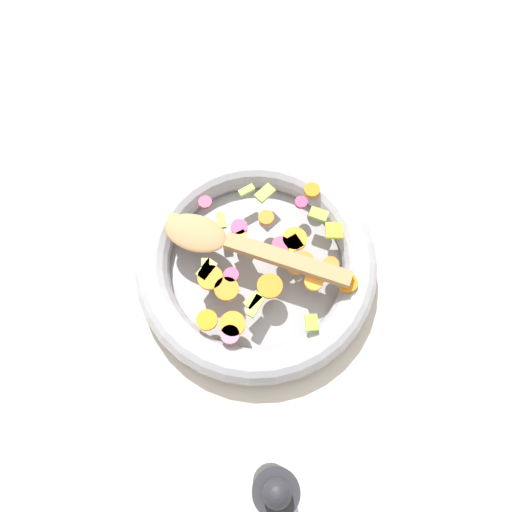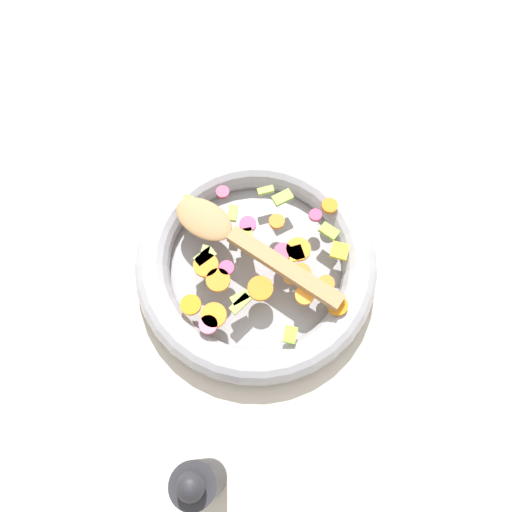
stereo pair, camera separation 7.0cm
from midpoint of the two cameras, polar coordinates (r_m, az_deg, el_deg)
The scene contains 5 objects.
ground_plane at distance 0.75m, azimuth 2.66°, elevation -1.75°, with size 4.00×4.00×0.00m, color beige.
skillet at distance 0.73m, azimuth 2.74°, elevation -1.16°, with size 0.35×0.35×0.05m.
chopped_vegetables at distance 0.69m, azimuth 3.20°, elevation -1.04°, with size 0.27×0.29×0.01m.
wooden_spoon at distance 0.69m, azimuth 0.79°, elevation 1.37°, with size 0.06×0.27×0.01m.
pepper_mill at distance 0.61m, azimuth -2.68°, elevation -24.77°, with size 0.05×0.05×0.21m.
Camera 2 is at (-0.22, -0.13, 0.70)m, focal length 35.00 mm.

